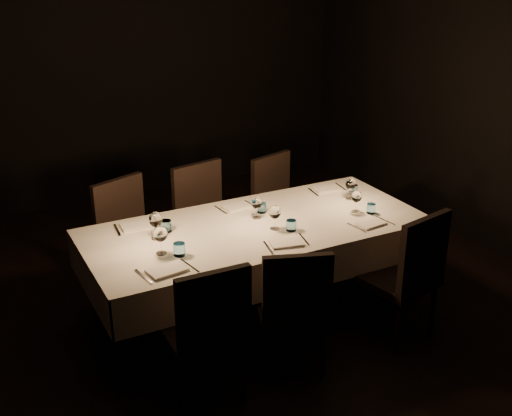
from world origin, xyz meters
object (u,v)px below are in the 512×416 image
chair_near_left (207,328)px  chair_near_center (293,305)px  chair_near_right (407,271)px  chair_far_center (206,217)px  chair_far_right (279,202)px  dining_table (256,235)px  chair_far_left (130,235)px

chair_near_left → chair_near_center: size_ratio=1.04×
chair_near_right → chair_far_center: 1.78m
chair_far_center → chair_far_right: bearing=-5.8°
dining_table → chair_near_center: size_ratio=2.72×
chair_far_center → chair_near_left: bearing=-124.2°
chair_near_center → chair_near_right: chair_near_right is taller
chair_near_left → chair_near_right: bearing=-179.4°
chair_near_center → chair_far_right: 1.79m
chair_near_right → chair_far_center: (-0.87, 1.56, -0.01)m
chair_far_left → chair_far_right: chair_far_left is taller
dining_table → chair_far_left: size_ratio=2.57×
chair_near_center → chair_far_right: size_ratio=0.99×
chair_near_center → chair_near_right: 0.92m
chair_near_right → chair_far_right: chair_near_right is taller
chair_near_left → chair_near_center: 0.61m
dining_table → chair_far_right: chair_far_right is taller
chair_near_left → chair_near_right: (1.53, -0.01, 0.02)m
dining_table → chair_near_right: bearing=-44.0°
chair_near_center → chair_far_left: chair_far_left is taller
chair_far_center → chair_far_left: bearing=171.8°
chair_far_center → dining_table: bearing=-96.1°
dining_table → chair_near_center: 0.78m
chair_near_left → dining_table: bearing=-132.7°
dining_table → chair_near_center: bearing=-98.7°
dining_table → chair_near_left: size_ratio=2.61×
chair_near_center → chair_far_center: bearing=-72.3°
dining_table → chair_near_left: 1.06m
chair_far_left → chair_far_right: (1.43, 0.10, -0.02)m
dining_table → chair_near_right: 1.12m
chair_far_left → chair_far_right: 1.43m
chair_near_left → chair_near_right: size_ratio=0.97×
chair_near_right → chair_far_right: size_ratio=1.07×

